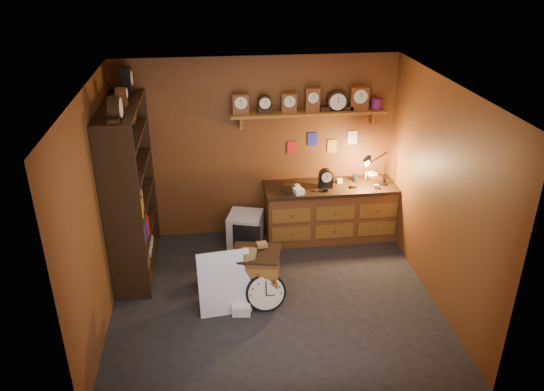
{
  "coord_description": "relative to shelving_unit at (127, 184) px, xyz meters",
  "views": [
    {
      "loc": [
        -0.69,
        -5.45,
        4.09
      ],
      "look_at": [
        0.02,
        0.35,
        1.28
      ],
      "focal_mm": 35.0,
      "sensor_mm": 36.0,
      "label": 1
    }
  ],
  "objects": [
    {
      "name": "workbench",
      "position": [
        2.84,
        0.49,
        -0.78
      ],
      "size": [
        1.99,
        0.66,
        1.36
      ],
      "color": "brown",
      "rests_on": "ground"
    },
    {
      "name": "low_cabinet",
      "position": [
        1.58,
        -0.91,
        -0.89
      ],
      "size": [
        0.67,
        0.6,
        0.75
      ],
      "rotation": [
        0.0,
        0.0,
        -0.21
      ],
      "color": "brown",
      "rests_on": "ground"
    },
    {
      "name": "big_round_clock",
      "position": [
        1.67,
        -1.17,
        -1.01
      ],
      "size": [
        0.49,
        0.16,
        0.5
      ],
      "color": "black",
      "rests_on": "ground"
    },
    {
      "name": "shelving_unit",
      "position": [
        0.0,
        0.0,
        0.0
      ],
      "size": [
        0.47,
        1.6,
        2.58
      ],
      "color": "black",
      "rests_on": "ground"
    },
    {
      "name": "mini_fridge",
      "position": [
        1.55,
        0.41,
        -1.01
      ],
      "size": [
        0.58,
        0.6,
        0.49
      ],
      "rotation": [
        0.0,
        0.0,
        -0.28
      ],
      "color": "silver",
      "rests_on": "ground"
    },
    {
      "name": "room_shell",
      "position": [
        1.84,
        -0.87,
        0.47
      ],
      "size": [
        4.02,
        3.62,
        2.71
      ],
      "color": "brown",
      "rests_on": "ground"
    },
    {
      "name": "floor",
      "position": [
        1.79,
        -0.98,
        -1.25
      ],
      "size": [
        4.0,
        4.0,
        0.0
      ],
      "primitive_type": "plane",
      "color": "black",
      "rests_on": "ground"
    },
    {
      "name": "floor_box_c",
      "position": [
        0.97,
        -0.58,
        -1.16
      ],
      "size": [
        0.31,
        0.29,
        0.18
      ],
      "primitive_type": "cube",
      "rotation": [
        0.0,
        0.0,
        0.53
      ],
      "color": "olive",
      "rests_on": "ground"
    },
    {
      "name": "floor_box_a",
      "position": [
        1.28,
        -0.34,
        -1.18
      ],
      "size": [
        0.27,
        0.24,
        0.16
      ],
      "primitive_type": "cube",
      "rotation": [
        0.0,
        0.0,
        0.09
      ],
      "color": "olive",
      "rests_on": "ground"
    },
    {
      "name": "floor_box_b",
      "position": [
        1.37,
        -1.17,
        -1.19
      ],
      "size": [
        0.25,
        0.29,
        0.13
      ],
      "primitive_type": "cube",
      "rotation": [
        0.0,
        0.0,
        -0.12
      ],
      "color": "white",
      "rests_on": "ground"
    },
    {
      "name": "white_panel",
      "position": [
        1.18,
        -1.15,
        -1.25
      ],
      "size": [
        0.64,
        0.24,
        0.83
      ],
      "primitive_type": "cube",
      "rotation": [
        -0.17,
        0.0,
        0.12
      ],
      "color": "silver",
      "rests_on": "ground"
    }
  ]
}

